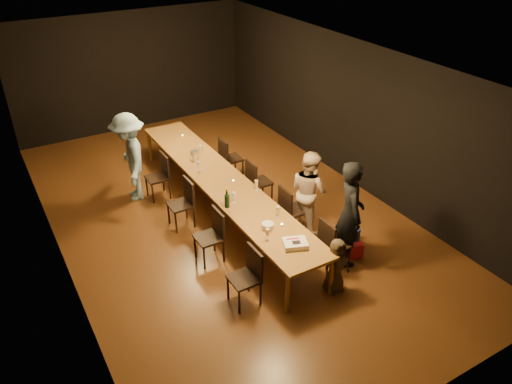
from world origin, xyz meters
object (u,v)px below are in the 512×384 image
woman_birthday (350,213)px  woman_tan (309,191)px  man_blue (130,157)px  child (336,266)px  chair_left_1 (209,237)px  chair_left_3 (157,177)px  chair_right_3 (231,158)px  champagne_bottle (227,198)px  ice_bucket (194,156)px  chair_left_0 (244,278)px  chair_left_2 (180,204)px  chair_right_1 (294,209)px  chair_right_2 (260,181)px  table (221,182)px  birthday_cake (295,244)px  plate_stack (268,226)px  chair_right_0 (335,244)px

woman_birthday → woman_tan: size_ratio=1.19×
woman_tan → man_blue: bearing=36.7°
child → chair_left_1: bearing=127.8°
chair_left_1 → chair_left_3: 2.40m
chair_right_3 → champagne_bottle: size_ratio=2.55×
champagne_bottle → ice_bucket: bearing=82.3°
chair_left_0 → chair_left_2: (0.00, 2.40, 0.00)m
chair_left_1 → chair_right_1: bearing=-90.0°
chair_right_3 → woman_birthday: bearing=4.8°
chair_right_2 → chair_left_3: (-1.70, 1.20, 0.00)m
chair_left_3 → woman_birthday: (2.00, -3.55, 0.46)m
child → ice_bucket: 3.93m
ice_bucket → chair_left_2: bearing=-127.3°
chair_left_3 → woman_birthday: size_ratio=0.50×
ice_bucket → man_blue: bearing=159.1°
table → chair_right_3: size_ratio=6.45×
chair_right_1 → woman_birthday: size_ratio=0.50×
woman_birthday → table: bearing=49.4°
birthday_cake → plate_stack: size_ratio=2.30×
chair_left_0 → chair_left_3: 3.60m
chair_right_1 → birthday_cake: chair_right_1 is taller
chair_right_2 → birthday_cake: bearing=-18.7°
chair_right_3 → birthday_cake: size_ratio=2.09×
chair_left_0 → chair_left_3: bearing=0.0°
chair_left_1 → chair_left_2: same height
chair_right_1 → chair_left_0: bearing=-54.8°
chair_right_2 → plate_stack: bearing=-27.2°
chair_right_1 → chair_left_0: size_ratio=1.00×
chair_right_2 → woman_tan: woman_tan is taller
chair_right_1 → champagne_bottle: (-1.20, 0.27, 0.47)m
chair_right_1 → woman_birthday: bearing=14.6°
chair_right_0 → woman_tan: bearing=165.6°
chair_right_0 → ice_bucket: 3.54m
chair_right_2 → man_blue: man_blue is taller
woman_tan → birthday_cake: size_ratio=3.49×
chair_right_3 → chair_left_3: 1.70m
man_blue → child: 4.68m
chair_right_3 → birthday_cake: chair_right_3 is taller
woman_tan → champagne_bottle: 1.54m
woman_tan → chair_right_0: bearing=160.2°
chair_right_3 → chair_right_1: bearing=-0.0°
woman_birthday → child: woman_birthday is taller
chair_right_0 → chair_left_2: same height
chair_left_2 → woman_tan: woman_tan is taller
woman_birthday → man_blue: (-2.42, 3.80, -0.02)m
chair_left_2 → plate_stack: (0.75, -1.84, 0.34)m
chair_left_0 → woman_birthday: 2.05m
chair_right_1 → ice_bucket: ice_bucket is taller
man_blue → woman_tan: bearing=52.3°
chair_right_1 → woman_tan: woman_tan is taller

